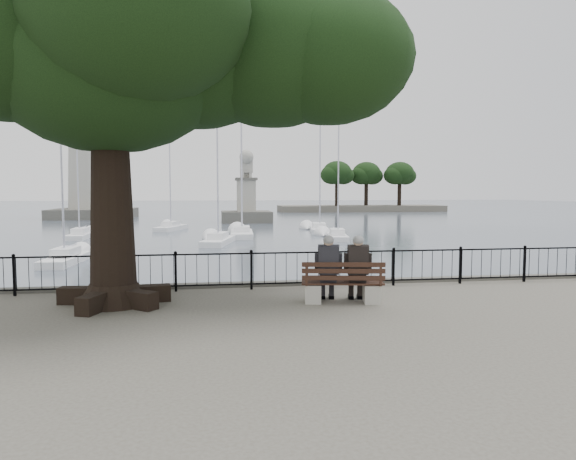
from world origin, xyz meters
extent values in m
cube|color=#474642|center=(0.00, 3.00, -0.50)|extent=(200.00, 0.40, 1.20)
plane|color=#3C4654|center=(0.00, 103.00, -1.00)|extent=(260.00, 260.00, 0.00)
cube|color=black|center=(0.00, 2.50, 0.98)|extent=(22.00, 0.04, 0.04)
cube|color=black|center=(0.00, 2.50, 0.15)|extent=(22.00, 0.04, 0.04)
cube|color=#9D9A8B|center=(0.33, 0.64, 0.22)|extent=(0.45, 0.54, 0.44)
cube|color=#9D9A8B|center=(1.70, 0.40, 0.22)|extent=(0.45, 0.54, 0.44)
cube|color=black|center=(1.01, 0.52, 0.48)|extent=(1.99, 0.86, 0.04)
cube|color=black|center=(0.96, 0.23, 0.80)|extent=(1.91, 0.37, 0.43)
cube|color=black|center=(0.68, 0.59, 0.61)|extent=(0.44, 0.38, 0.26)
cube|color=black|center=(0.66, 0.47, 1.02)|extent=(0.51, 0.33, 0.64)
sphere|color=tan|center=(0.67, 0.51, 1.47)|extent=(0.25, 0.25, 0.25)
ellipsoid|color=gray|center=(0.66, 0.48, 1.51)|extent=(0.26, 0.26, 0.22)
cube|color=black|center=(0.73, 0.89, 0.24)|extent=(0.42, 0.52, 0.48)
cube|color=black|center=(1.36, 0.47, 0.61)|extent=(0.44, 0.38, 0.26)
cube|color=black|center=(1.34, 0.35, 1.02)|extent=(0.51, 0.33, 0.64)
sphere|color=tan|center=(1.35, 0.39, 1.47)|extent=(0.25, 0.25, 0.25)
ellipsoid|color=gray|center=(1.35, 0.37, 1.51)|extent=(0.26, 0.26, 0.22)
cube|color=black|center=(1.42, 0.77, 0.24)|extent=(0.42, 0.52, 0.48)
cone|color=black|center=(-4.33, 1.16, 0.25)|extent=(1.69, 1.69, 0.50)
cone|color=black|center=(-4.33, 1.16, 2.98)|extent=(1.09, 1.09, 5.97)
ellipsoid|color=black|center=(-4.33, 1.16, 5.77)|extent=(5.77, 5.77, 4.50)
ellipsoid|color=black|center=(-2.44, 1.55, 6.17)|extent=(5.17, 5.17, 4.03)
ellipsoid|color=black|center=(-0.55, 1.25, 5.97)|extent=(4.58, 4.58, 3.57)
ellipsoid|color=black|center=(0.74, 0.86, 5.77)|extent=(3.98, 3.98, 3.10)
ellipsoid|color=black|center=(-6.32, 0.66, 6.07)|extent=(4.97, 4.97, 3.88)
ellipsoid|color=black|center=(-5.23, 2.95, 6.37)|extent=(4.58, 4.58, 3.57)
ellipsoid|color=black|center=(-3.44, -0.54, 6.17)|extent=(4.58, 4.58, 3.57)
ellipsoid|color=black|center=(-1.65, 2.55, 6.57)|extent=(4.38, 4.38, 3.41)
cube|color=#474642|center=(-18.00, 62.00, -0.40)|extent=(10.38, 10.38, 1.40)
cone|color=#9D9A8B|center=(-18.00, 62.00, 12.46)|extent=(6.65, 6.65, 24.92)
cylinder|color=#474642|center=(-18.00, 62.00, 25.17)|extent=(6.85, 6.85, 0.50)
cylinder|color=#9D9A8B|center=(-18.00, 62.00, 27.19)|extent=(4.15, 4.15, 3.53)
cube|color=#474642|center=(2.00, 50.00, -0.40)|extent=(5.80, 5.80, 1.40)
cube|color=#9D9A8B|center=(2.00, 50.00, 2.03)|extent=(2.13, 2.51, 3.87)
cube|color=#474642|center=(2.00, 50.00, 4.12)|extent=(2.51, 2.89, 0.30)
cube|color=#9D9A8B|center=(2.00, 50.29, 4.94)|extent=(1.26, 2.13, 1.35)
cube|color=#9D9A8B|center=(2.00, 49.32, 5.62)|extent=(1.45, 0.97, 1.55)
sphere|color=#9D9A8B|center=(2.00, 48.94, 6.68)|extent=(1.64, 1.64, 1.64)
cube|color=white|center=(-9.43, 16.12, -0.90)|extent=(1.58, 4.81, 0.53)
cube|color=white|center=(-9.43, 16.12, -0.40)|extent=(1.07, 1.98, 0.40)
cylinder|color=silver|center=(-9.43, 15.85, 3.59)|extent=(0.11, 0.11, 8.38)
cube|color=white|center=(-1.64, 24.52, -0.90)|extent=(2.60, 5.49, 0.59)
cube|color=white|center=(-1.64, 24.52, -0.40)|extent=(1.53, 2.34, 0.44)
cylinder|color=silver|center=(-1.64, 24.22, 4.62)|extent=(0.12, 0.12, 10.43)
cube|color=white|center=(7.40, 26.84, -0.90)|extent=(2.16, 5.18, 0.56)
cube|color=white|center=(7.40, 26.84, -0.40)|extent=(1.33, 2.18, 0.42)
cylinder|color=silver|center=(7.40, 26.56, 3.66)|extent=(0.11, 0.11, 8.53)
cube|color=white|center=(-12.25, 30.70, -0.90)|extent=(1.45, 4.96, 0.55)
cube|color=white|center=(-12.25, 30.70, -0.40)|extent=(1.04, 2.03, 0.41)
cylinder|color=silver|center=(-12.25, 30.43, 4.82)|extent=(0.11, 0.11, 10.84)
cube|color=white|center=(0.32, 30.11, -0.90)|extent=(2.03, 6.24, 0.68)
cube|color=white|center=(0.32, 30.11, -0.40)|extent=(1.38, 2.57, 0.51)
cylinder|color=silver|center=(0.32, 29.77, 5.83)|extent=(0.14, 0.14, 12.87)
cube|color=white|center=(7.53, 34.12, -0.90)|extent=(2.38, 5.69, 0.61)
cube|color=white|center=(7.53, 34.12, -0.40)|extent=(1.46, 2.40, 0.46)
cylinder|color=silver|center=(7.53, 33.81, 4.45)|extent=(0.12, 0.12, 10.10)
cube|color=white|center=(-5.89, 38.31, -0.90)|extent=(2.98, 5.51, 0.59)
cube|color=white|center=(-5.89, 38.31, -0.40)|extent=(1.67, 2.39, 0.44)
cylinder|color=silver|center=(-5.89, 38.01, 5.04)|extent=(0.12, 0.12, 11.27)
cube|color=#4F4B41|center=(25.00, 80.00, -0.50)|extent=(30.00, 8.00, 1.20)
cylinder|color=black|center=(20.00, 78.00, 2.00)|extent=(0.70, 0.70, 4.00)
ellipsoid|color=black|center=(20.00, 78.00, 6.00)|extent=(5.20, 5.20, 4.16)
cylinder|color=black|center=(26.00, 80.00, 2.00)|extent=(0.70, 0.70, 4.00)
ellipsoid|color=black|center=(26.00, 80.00, 6.00)|extent=(5.20, 5.20, 4.16)
cylinder|color=black|center=(32.00, 79.00, 2.00)|extent=(0.70, 0.70, 4.00)
ellipsoid|color=black|center=(32.00, 79.00, 6.00)|extent=(5.20, 5.20, 4.16)
camera|label=1|loc=(-2.03, -11.20, 2.64)|focal=32.00mm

